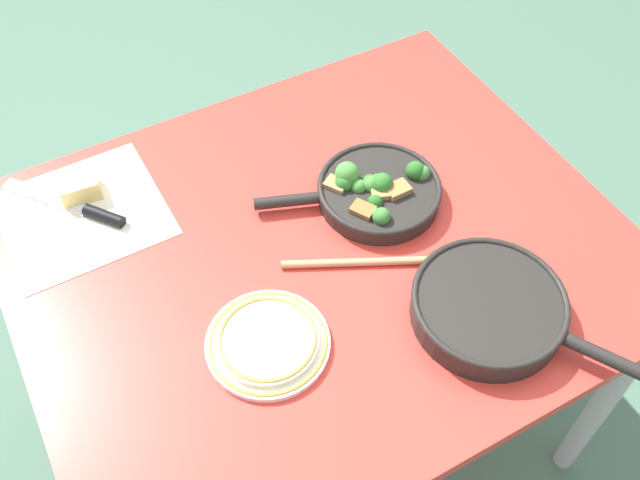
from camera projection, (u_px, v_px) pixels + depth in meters
ground_plane at (320, 417)px, 1.94m from camera, size 14.00×14.00×0.00m
dining_table_red at (320, 273)px, 1.41m from camera, size 1.12×0.94×0.76m
skillet_broccoli at (376, 191)px, 1.40m from camera, size 0.36×0.24×0.08m
skillet_eggs at (490, 307)px, 1.22m from camera, size 0.28×0.37×0.06m
wooden_spoon at (414, 260)px, 1.31m from camera, size 0.37×0.20×0.02m
parchment_sheet at (83, 214)px, 1.39m from camera, size 0.31×0.29×0.00m
grater_knife at (80, 208)px, 1.39m from camera, size 0.19×0.24×0.02m
cheese_block at (79, 187)px, 1.41m from camera, size 0.08×0.07×0.05m
dinner_plate_stack at (268, 341)px, 1.20m from camera, size 0.21×0.21×0.03m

